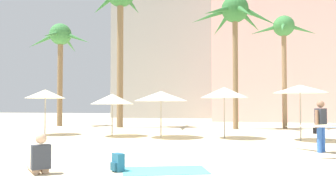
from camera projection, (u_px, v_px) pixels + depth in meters
hotel_pink at (292, 37)px, 35.87m from camera, size 16.61×11.70×18.00m
palm_tree_left at (60, 43)px, 25.30m from camera, size 5.11×5.16×7.84m
palm_tree_center at (120, 3)px, 23.85m from camera, size 6.05×6.27×10.77m
palm_tree_right at (284, 35)px, 22.51m from camera, size 4.46×4.36×7.67m
palm_tree_far_right at (235, 17)px, 21.94m from camera, size 5.67×5.06×8.86m
cafe_umbrella_0 at (300, 89)px, 14.55m from camera, size 2.31×2.31×2.45m
cafe_umbrella_1 at (161, 96)px, 16.03m from camera, size 2.58×2.58×2.23m
cafe_umbrella_2 at (112, 99)px, 16.70m from camera, size 2.20×2.20×2.13m
cafe_umbrella_5 at (45, 94)px, 17.53m from camera, size 2.07×2.07×2.39m
cafe_umbrella_6 at (224, 93)px, 15.64m from camera, size 2.23×2.23×2.40m
beach_towel at (165, 170)px, 7.75m from camera, size 2.20×1.62×0.01m
backpack at (118, 163)px, 7.68m from camera, size 0.35×0.35×0.42m
person_near_right at (40, 159)px, 7.50m from camera, size 0.90×0.93×0.92m
person_far_left at (322, 124)px, 10.73m from camera, size 2.26×2.54×1.70m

